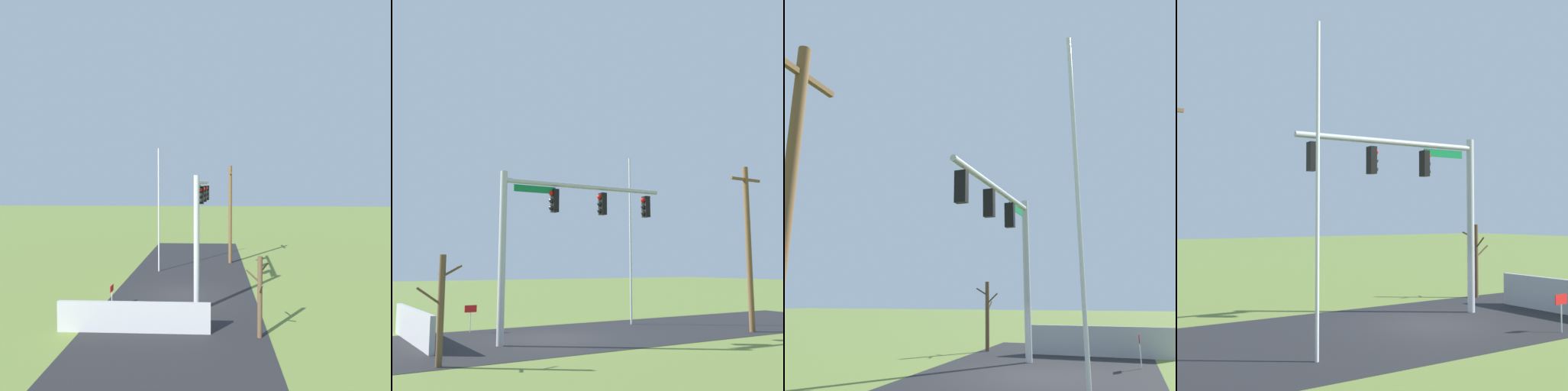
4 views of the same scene
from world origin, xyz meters
TOP-DOWN VIEW (x-y plane):
  - ground_plane at (0.00, 0.00)m, footprint 160.00×160.00m
  - sidewalk_corner at (3.71, 0.87)m, footprint 6.00×6.00m
  - retaining_fence at (5.40, -1.68)m, footprint 0.20×6.53m
  - signal_mast at (0.50, 0.98)m, footprint 7.47×0.68m
  - flagpole at (-5.59, -2.20)m, footprint 0.10×0.10m
  - utility_pole at (-8.63, 3.01)m, footprint 1.90×0.26m
  - bare_tree at (5.67, 3.59)m, footprint 1.27×1.02m
  - open_sign at (2.55, -3.39)m, footprint 0.56×0.04m

SIDE VIEW (x-z plane):
  - ground_plane at x=0.00m, z-range 0.00..0.00m
  - sidewalk_corner at x=3.71m, z-range 0.00..0.01m
  - retaining_fence at x=5.40m, z-range 0.00..1.32m
  - open_sign at x=2.55m, z-range 0.30..1.52m
  - bare_tree at x=5.67m, z-range 0.06..3.41m
  - utility_pole at x=-8.63m, z-range 0.16..7.84m
  - flagpole at x=-5.59m, z-range 0.00..8.77m
  - signal_mast at x=0.50m, z-range 1.46..8.18m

